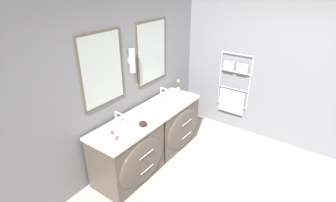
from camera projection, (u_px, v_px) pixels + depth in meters
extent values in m
cube|color=slate|center=(126.00, 81.00, 3.89)|extent=(5.17, 0.06, 2.60)
cube|color=brown|center=(102.00, 70.00, 3.41)|extent=(0.72, 0.01, 1.01)
cube|color=#B2BCBA|center=(103.00, 70.00, 3.41)|extent=(0.65, 0.01, 0.94)
cube|color=brown|center=(152.00, 52.00, 4.17)|extent=(0.72, 0.01, 1.01)
cube|color=#B2BCBA|center=(152.00, 52.00, 4.16)|extent=(0.65, 0.01, 0.94)
cylinder|color=white|center=(132.00, 61.00, 3.76)|extent=(0.09, 0.09, 0.35)
cube|color=silver|center=(130.00, 60.00, 3.79)|extent=(0.05, 0.02, 0.08)
cube|color=slate|center=(246.00, 64.00, 4.61)|extent=(0.06, 4.11, 2.60)
cylinder|color=silver|center=(249.00, 84.00, 4.64)|extent=(0.02, 0.02, 1.05)
cylinder|color=silver|center=(220.00, 77.00, 4.93)|extent=(0.02, 0.02, 1.05)
cylinder|color=silver|center=(237.00, 54.00, 4.57)|extent=(0.02, 0.57, 0.02)
cylinder|color=silver|center=(235.00, 72.00, 4.71)|extent=(0.02, 0.57, 0.02)
cylinder|color=silver|center=(233.00, 89.00, 4.86)|extent=(0.02, 0.57, 0.02)
cylinder|color=silver|center=(231.00, 105.00, 5.00)|extent=(0.02, 0.57, 0.02)
cube|color=#B7BCC1|center=(231.00, 102.00, 4.96)|extent=(0.04, 0.48, 0.45)
cube|color=#B7BCC1|center=(242.00, 69.00, 4.60)|extent=(0.04, 0.19, 0.18)
cube|color=#B7BCC1|center=(229.00, 66.00, 4.73)|extent=(0.04, 0.19, 0.18)
cube|color=#4C4238|center=(127.00, 154.00, 3.77)|extent=(0.99, 0.58, 0.79)
ellipsoid|color=#4C4238|center=(143.00, 162.00, 3.62)|extent=(0.91, 0.13, 0.66)
cube|color=beige|center=(125.00, 130.00, 3.58)|extent=(1.02, 0.61, 0.04)
ellipsoid|color=white|center=(127.00, 131.00, 3.57)|extent=(0.45, 0.39, 0.06)
cylinder|color=silver|center=(146.00, 155.00, 3.51)|extent=(0.27, 0.01, 0.01)
cylinder|color=silver|center=(147.00, 169.00, 3.62)|extent=(0.27, 0.01, 0.01)
cube|color=#4C4238|center=(169.00, 124.00, 4.53)|extent=(0.99, 0.58, 0.79)
ellipsoid|color=#4C4238|center=(183.00, 129.00, 4.37)|extent=(0.91, 0.13, 0.66)
cube|color=beige|center=(169.00, 102.00, 4.34)|extent=(1.02, 0.61, 0.04)
ellipsoid|color=white|center=(170.00, 103.00, 4.33)|extent=(0.45, 0.39, 0.06)
cylinder|color=silver|center=(187.00, 122.00, 4.27)|extent=(0.27, 0.01, 0.01)
cylinder|color=silver|center=(187.00, 135.00, 4.38)|extent=(0.27, 0.01, 0.01)
cylinder|color=silver|center=(116.00, 118.00, 3.61)|extent=(0.02, 0.02, 0.21)
cylinder|color=silver|center=(119.00, 113.00, 3.54)|extent=(0.02, 0.12, 0.02)
cylinder|color=silver|center=(113.00, 126.00, 3.60)|extent=(0.03, 0.03, 0.04)
cylinder|color=silver|center=(120.00, 122.00, 3.70)|extent=(0.03, 0.03, 0.04)
cylinder|color=silver|center=(161.00, 93.00, 4.37)|extent=(0.02, 0.02, 0.21)
cylinder|color=silver|center=(164.00, 89.00, 4.30)|extent=(0.02, 0.12, 0.02)
cylinder|color=silver|center=(159.00, 99.00, 4.36)|extent=(0.03, 0.03, 0.04)
cylinder|color=silver|center=(164.00, 96.00, 4.46)|extent=(0.03, 0.03, 0.04)
cylinder|color=silver|center=(113.00, 138.00, 3.26)|extent=(0.07, 0.07, 0.13)
cylinder|color=red|center=(112.00, 133.00, 3.23)|extent=(0.04, 0.04, 0.02)
ellipsoid|color=black|center=(143.00, 124.00, 3.61)|extent=(0.12, 0.12, 0.07)
cylinder|color=silver|center=(178.00, 91.00, 4.53)|extent=(0.05, 0.05, 0.14)
cylinder|color=#477238|center=(178.00, 84.00, 4.47)|extent=(0.01, 0.01, 0.12)
sphere|color=#E5BF47|center=(178.00, 81.00, 4.45)|extent=(0.05, 0.05, 0.05)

